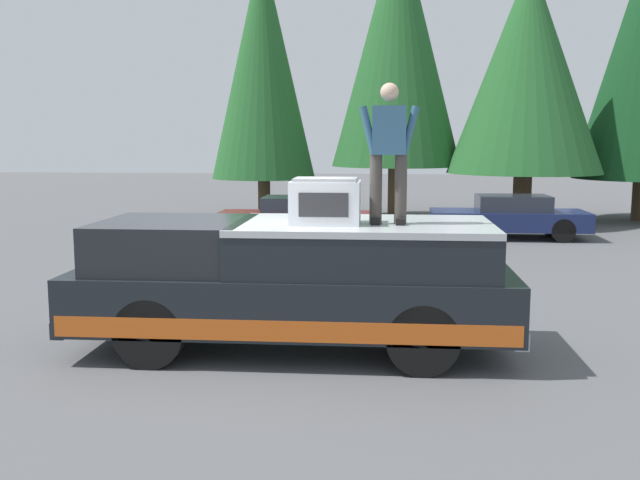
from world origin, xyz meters
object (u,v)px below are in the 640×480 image
Objects in this scene: person_on_truck_bed at (389,150)px; parked_car_navy at (509,217)px; compressor_unit at (326,201)px; parked_car_maroon at (297,219)px; pickup_truck at (294,282)px.

parked_car_navy is at bearing -17.13° from person_on_truck_bed.
parked_car_maroon is at bearing 8.78° from compressor_unit.
parked_car_navy is (10.71, -4.52, -0.29)m from pickup_truck.
parked_car_maroon is (9.73, 1.11, -0.29)m from pickup_truck.
parked_car_maroon is (-0.98, 5.63, 0.00)m from parked_car_navy.
parked_car_navy is 1.00× the size of parked_car_maroon.
parked_car_navy is at bearing -20.66° from compressor_unit.
compressor_unit reaches higher than parked_car_navy.
pickup_truck is at bearing 67.05° from compressor_unit.
person_on_truck_bed is 11.52m from parked_car_navy.
person_on_truck_bed is (-0.14, -1.18, 1.68)m from pickup_truck.
person_on_truck_bed is (0.04, -0.76, 0.62)m from compressor_unit.
pickup_truck is at bearing 83.11° from person_on_truck_bed.
person_on_truck_bed is at bearing 162.87° from parked_car_navy.
person_on_truck_bed is 0.41× the size of parked_car_navy.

